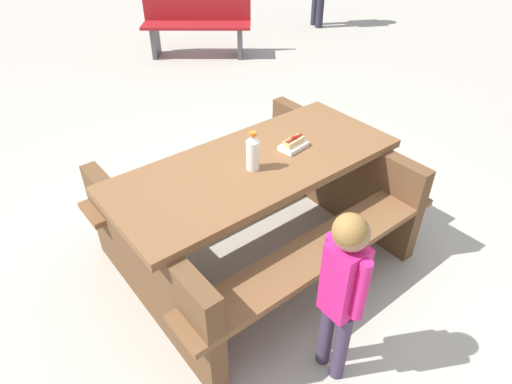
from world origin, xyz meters
TOP-DOWN VIEW (x-y plane):
  - ground_plane at (0.00, 0.00)m, footprint 30.00×30.00m
  - picnic_table at (0.00, 0.00)m, footprint 2.13×1.87m
  - soda_bottle at (-0.07, -0.03)m, footprint 0.08×0.08m
  - hotdog_tray at (0.26, -0.10)m, footprint 0.19×0.14m
  - child_in_coat at (-0.50, -0.82)m, footprint 0.19×0.25m
  - park_bench_near at (2.95, 3.00)m, footprint 1.17×1.47m

SIDE VIEW (x-z plane):
  - ground_plane at x=0.00m, z-range 0.00..0.00m
  - picnic_table at x=0.00m, z-range 0.07..0.82m
  - park_bench_near at x=2.95m, z-range 0.02..0.87m
  - child_in_coat at x=-0.50m, z-range 0.15..1.20m
  - hotdog_tray at x=0.26m, z-range 0.74..0.82m
  - soda_bottle at x=-0.07m, z-range 0.74..0.98m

